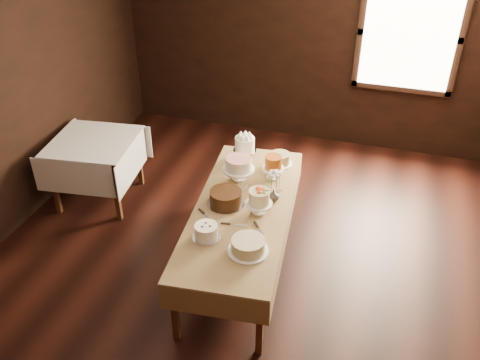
# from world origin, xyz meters

# --- Properties ---
(floor) EXTENTS (5.00, 6.00, 0.01)m
(floor) POSITION_xyz_m (0.00, 0.00, 0.00)
(floor) COLOR black
(floor) RESTS_ON ground
(wall_back) EXTENTS (5.00, 0.02, 2.80)m
(wall_back) POSITION_xyz_m (0.00, 3.00, 1.40)
(wall_back) COLOR black
(wall_back) RESTS_ON ground
(window) EXTENTS (1.10, 0.05, 1.30)m
(window) POSITION_xyz_m (1.30, 2.94, 1.60)
(window) COLOR #FFEABF
(window) RESTS_ON wall_back
(display_table) EXTENTS (1.11, 2.33, 0.70)m
(display_table) POSITION_xyz_m (0.05, 0.13, 0.65)
(display_table) COLOR #402313
(display_table) RESTS_ON ground
(side_table) EXTENTS (1.03, 1.03, 0.77)m
(side_table) POSITION_xyz_m (-1.91, 0.73, 0.68)
(side_table) COLOR #402313
(side_table) RESTS_ON ground
(cake_meringue) EXTENTS (0.30, 0.30, 0.27)m
(cake_meringue) POSITION_xyz_m (-0.20, 0.99, 0.82)
(cake_meringue) COLOR silver
(cake_meringue) RESTS_ON display_table
(cake_speckled) EXTENTS (0.29, 0.29, 0.13)m
(cake_speckled) POSITION_xyz_m (0.19, 1.00, 0.76)
(cake_speckled) COLOR white
(cake_speckled) RESTS_ON display_table
(cake_lattice) EXTENTS (0.33, 0.33, 0.25)m
(cake_lattice) POSITION_xyz_m (-0.14, 0.59, 0.81)
(cake_lattice) COLOR white
(cake_lattice) RESTS_ON display_table
(cake_caramel) EXTENTS (0.23, 0.23, 0.26)m
(cake_caramel) POSITION_xyz_m (0.19, 0.71, 0.81)
(cake_caramel) COLOR white
(cake_caramel) RESTS_ON display_table
(cake_chocolate) EXTENTS (0.42, 0.42, 0.14)m
(cake_chocolate) POSITION_xyz_m (-0.12, 0.13, 0.76)
(cake_chocolate) COLOR silver
(cake_chocolate) RESTS_ON display_table
(cake_flowers) EXTENTS (0.26, 0.26, 0.26)m
(cake_flowers) POSITION_xyz_m (0.22, 0.10, 0.81)
(cake_flowers) COLOR white
(cake_flowers) RESTS_ON display_table
(cake_swirl) EXTENTS (0.28, 0.28, 0.13)m
(cake_swirl) POSITION_xyz_m (-0.12, -0.39, 0.76)
(cake_swirl) COLOR silver
(cake_swirl) RESTS_ON display_table
(cake_cream) EXTENTS (0.35, 0.35, 0.12)m
(cake_cream) POSITION_xyz_m (0.28, -0.45, 0.75)
(cake_cream) COLOR white
(cake_cream) RESTS_ON display_table
(cake_server_a) EXTENTS (0.24, 0.07, 0.01)m
(cake_server_a) POSITION_xyz_m (0.10, -0.14, 0.70)
(cake_server_a) COLOR silver
(cake_server_a) RESTS_ON display_table
(cake_server_b) EXTENTS (0.17, 0.21, 0.01)m
(cake_server_b) POSITION_xyz_m (0.32, -0.18, 0.70)
(cake_server_b) COLOR silver
(cake_server_b) RESTS_ON display_table
(cake_server_c) EXTENTS (0.06, 0.24, 0.01)m
(cake_server_c) POSITION_xyz_m (-0.03, 0.42, 0.70)
(cake_server_c) COLOR silver
(cake_server_c) RESTS_ON display_table
(cake_server_d) EXTENTS (0.13, 0.23, 0.01)m
(cake_server_d) POSITION_xyz_m (0.30, 0.45, 0.70)
(cake_server_d) COLOR silver
(cake_server_d) RESTS_ON display_table
(cake_server_e) EXTENTS (0.21, 0.16, 0.01)m
(cake_server_e) POSITION_xyz_m (-0.20, -0.12, 0.70)
(cake_server_e) COLOR silver
(cake_server_e) RESTS_ON display_table
(flower_vase) EXTENTS (0.13, 0.13, 0.12)m
(flower_vase) POSITION_xyz_m (0.29, 0.32, 0.76)
(flower_vase) COLOR #2D2823
(flower_vase) RESTS_ON display_table
(flower_bouquet) EXTENTS (0.14, 0.14, 0.20)m
(flower_bouquet) POSITION_xyz_m (0.29, 0.32, 0.93)
(flower_bouquet) COLOR white
(flower_bouquet) RESTS_ON flower_vase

